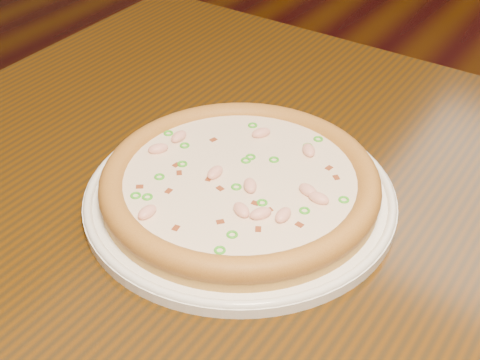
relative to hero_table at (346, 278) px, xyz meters
The scene contains 4 objects.
ground 0.88m from the hero_table, 86.59° to the left, with size 9.00×9.00×0.00m, color black.
hero_table is the anchor object (origin of this frame).
plate 0.17m from the hero_table, 157.38° to the right, with size 0.35×0.35×0.02m.
pizza 0.18m from the hero_table, 157.35° to the right, with size 0.31×0.31×0.03m.
Camera 1 is at (0.17, -1.13, 1.23)m, focal length 50.00 mm.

